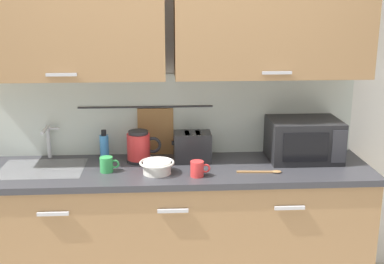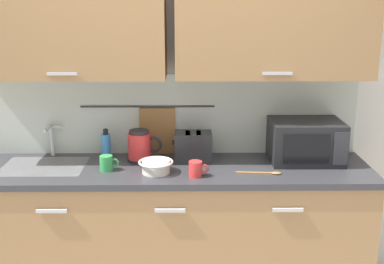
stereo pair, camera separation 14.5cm
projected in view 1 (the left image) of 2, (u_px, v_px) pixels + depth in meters
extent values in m
cube|color=#997047|center=(172.00, 235.00, 3.23)|extent=(2.50, 0.60, 0.86)
cube|color=#B7B7BC|center=(53.00, 214.00, 2.81)|extent=(0.18, 0.02, 0.02)
cube|color=#B7B7BC|center=(173.00, 211.00, 2.85)|extent=(0.18, 0.02, 0.02)
cube|color=#B7B7BC|center=(290.00, 208.00, 2.89)|extent=(0.18, 0.02, 0.02)
cube|color=#333338|center=(172.00, 170.00, 3.12)|extent=(2.53, 0.63, 0.04)
cube|color=#9EA0A5|center=(43.00, 175.00, 3.09)|extent=(0.52, 0.38, 0.09)
cube|color=silver|center=(170.00, 102.00, 3.34)|extent=(3.70, 0.06, 2.50)
cube|color=beige|center=(170.00, 114.00, 3.32)|extent=(2.50, 0.01, 0.55)
cube|color=#997047|center=(64.00, 21.00, 2.97)|extent=(1.22, 0.33, 0.70)
cube|color=#B7B7BC|center=(61.00, 75.00, 2.88)|extent=(0.18, 0.01, 0.02)
cube|color=#997047|center=(273.00, 20.00, 3.04)|extent=(1.22, 0.33, 0.70)
cube|color=#B7B7BC|center=(277.00, 73.00, 2.95)|extent=(0.18, 0.01, 0.02)
cylinder|color=#333338|center=(146.00, 107.00, 3.29)|extent=(0.90, 0.01, 0.01)
cube|color=olive|center=(156.00, 133.00, 3.33)|extent=(0.24, 0.02, 0.34)
cylinder|color=#B2B5BA|center=(49.00, 142.00, 3.28)|extent=(0.03, 0.03, 0.22)
cylinder|color=#B2B5BA|center=(45.00, 130.00, 3.17)|extent=(0.02, 0.16, 0.02)
cube|color=#B2B5BA|center=(54.00, 128.00, 3.25)|extent=(0.07, 0.02, 0.01)
cube|color=black|center=(304.00, 139.00, 3.23)|extent=(0.46, 0.34, 0.27)
cube|color=black|center=(306.00, 147.00, 3.06)|extent=(0.29, 0.01, 0.18)
cube|color=#2D2D33|center=(339.00, 147.00, 3.08)|extent=(0.09, 0.01, 0.21)
cylinder|color=black|center=(139.00, 160.00, 3.21)|extent=(0.16, 0.16, 0.02)
cylinder|color=red|center=(139.00, 147.00, 3.19)|extent=(0.15, 0.15, 0.17)
cylinder|color=#262628|center=(138.00, 132.00, 3.16)|extent=(0.13, 0.13, 0.02)
torus|color=black|center=(153.00, 145.00, 3.19)|extent=(0.11, 0.02, 0.11)
cylinder|color=#3F8CD8|center=(104.00, 147.00, 3.26)|extent=(0.06, 0.06, 0.16)
cylinder|color=black|center=(104.00, 133.00, 3.23)|extent=(0.03, 0.03, 0.04)
cylinder|color=green|center=(106.00, 164.00, 3.01)|extent=(0.08, 0.08, 0.09)
torus|color=green|center=(115.00, 164.00, 3.02)|extent=(0.06, 0.01, 0.06)
cylinder|color=silver|center=(157.00, 168.00, 2.99)|extent=(0.17, 0.17, 0.07)
torus|color=silver|center=(157.00, 163.00, 2.98)|extent=(0.21, 0.21, 0.01)
cube|color=#232326|center=(192.00, 147.00, 3.21)|extent=(0.24, 0.17, 0.19)
cube|color=black|center=(187.00, 134.00, 3.19)|extent=(0.03, 0.12, 0.01)
cube|color=black|center=(198.00, 134.00, 3.19)|extent=(0.03, 0.12, 0.01)
cube|color=black|center=(173.00, 143.00, 3.20)|extent=(0.02, 0.02, 0.02)
cylinder|color=red|center=(197.00, 169.00, 2.94)|extent=(0.08, 0.08, 0.09)
torus|color=red|center=(206.00, 168.00, 2.94)|extent=(0.06, 0.01, 0.06)
cube|color=#9E7042|center=(255.00, 172.00, 3.01)|extent=(0.22, 0.03, 0.01)
ellipsoid|color=#9E7042|center=(277.00, 172.00, 3.01)|extent=(0.06, 0.04, 0.01)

